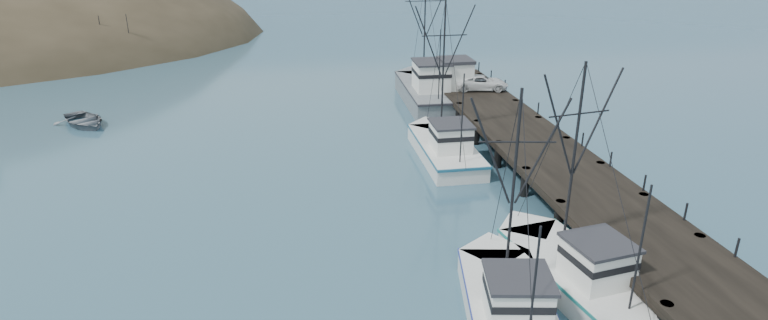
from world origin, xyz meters
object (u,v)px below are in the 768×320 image
Objects in this scene: trawler_far at (444,147)px; motorboat at (85,125)px; trawler_near at (573,270)px; pier_shed at (455,73)px; pier at (533,143)px; trawler_mid at (508,304)px; work_vessel at (426,90)px; pickup_truck at (482,83)px.

motorboat is at bearing 156.07° from trawler_far.
pier_shed is (2.78, 30.38, 2.60)m from trawler_near.
motorboat is (-29.35, 13.02, -0.82)m from trawler_far.
trawler_mid is (-8.48, -17.32, -0.87)m from pier.
trawler_near is at bearing -90.97° from work_vessel.
pier_shed is 0.65× the size of pickup_truck.
pier is at bearing -77.88° from work_vessel.
work_vessel is 5.86m from pickup_truck.
trawler_far is 14.89m from work_vessel.
work_vessel is at bearing -31.51° from motorboat.
trawler_mid is 42.53m from motorboat.
pier_shed is at bearing 95.65° from pier.
pickup_truck is at bearing 86.94° from pier.
pier_shed is (-1.50, 15.15, 1.73)m from pier.
trawler_mid is 1.94× the size of motorboat.
trawler_near is 3.57× the size of pier_shed.
trawler_mid is 0.74× the size of work_vessel.
pier_shed reaches higher than motorboat.
pier is at bearing -58.56° from motorboat.
trawler_near is 30.62m from pier_shed.
trawler_far reaches higher than pier.
motorboat is at bearing 179.09° from pier_shed.
trawler_far is at bearing 160.98° from pickup_truck.
trawler_far is 0.80× the size of work_vessel.
work_vessel is 31.62m from motorboat.
motorboat is (-31.55, -1.69, -1.23)m from work_vessel.
trawler_mid is 20.15m from trawler_far.
work_vessel reaches higher than trawler_near.
trawler_mid is at bearing -102.14° from pier_shed.
pier_shed is at bearing -35.49° from motorboat.
trawler_far is (-1.65, 17.89, 0.00)m from trawler_near.
pier is at bearing -24.20° from trawler_far.
motorboat is at bearing -176.93° from work_vessel.
trawler_near reaches higher than pier_shed.
trawler_mid is 33.32m from pier_shed.
pickup_truck is at bearing -37.92° from work_vessel.
pier_shed is at bearing -44.97° from work_vessel.
trawler_near is at bearing -178.06° from pickup_truck.
motorboat is (-26.80, 33.01, -0.82)m from trawler_mid.
trawler_near is 1.03× the size of trawler_mid.
work_vessel is at bearing 102.12° from pier.
pickup_truck is at bearing -29.24° from pier_shed.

